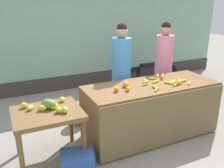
# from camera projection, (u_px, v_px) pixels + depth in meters

# --- Properties ---
(ground_plane) EXTENTS (24.00, 24.00, 0.00)m
(ground_plane) POSITION_uv_depth(u_px,v_px,m) (129.00, 139.00, 3.99)
(ground_plane) COLOR gray
(market_wall_back) EXTENTS (9.05, 0.23, 3.14)m
(market_wall_back) POSITION_uv_depth(u_px,v_px,m) (73.00, 28.00, 5.97)
(market_wall_back) COLOR #8CB299
(market_wall_back) RESTS_ON ground
(fruit_stall_counter) EXTENTS (2.18, 0.86, 0.90)m
(fruit_stall_counter) POSITION_uv_depth(u_px,v_px,m) (151.00, 110.00, 3.99)
(fruit_stall_counter) COLOR brown
(fruit_stall_counter) RESTS_ON ground
(side_table_wooden) EXTENTS (0.90, 0.76, 0.76)m
(side_table_wooden) POSITION_uv_depth(u_px,v_px,m) (48.00, 118.00, 3.26)
(side_table_wooden) COLOR brown
(side_table_wooden) RESTS_ON ground
(banana_bunch_pile) EXTENTS (0.77, 0.61, 0.07)m
(banana_bunch_pile) POSITION_uv_depth(u_px,v_px,m) (166.00, 82.00, 3.90)
(banana_bunch_pile) COLOR gold
(banana_bunch_pile) RESTS_ON fruit_stall_counter
(orange_pile) EXTENTS (0.31, 0.27, 0.09)m
(orange_pile) POSITION_uv_depth(u_px,v_px,m) (124.00, 86.00, 3.66)
(orange_pile) COLOR orange
(orange_pile) RESTS_ON fruit_stall_counter
(mango_papaya_pile) EXTENTS (0.63, 0.50, 0.14)m
(mango_papaya_pile) POSITION_uv_depth(u_px,v_px,m) (49.00, 105.00, 3.28)
(mango_papaya_pile) COLOR gold
(mango_papaya_pile) RESTS_ON side_table_wooden
(vendor_woman_blue_shirt) EXTENTS (0.34, 0.34, 1.81)m
(vendor_woman_blue_shirt) POSITION_uv_depth(u_px,v_px,m) (121.00, 74.00, 4.34)
(vendor_woman_blue_shirt) COLOR #33333D
(vendor_woman_blue_shirt) RESTS_ON ground
(vendor_woman_pink_shirt) EXTENTS (0.34, 0.34, 1.79)m
(vendor_woman_pink_shirt) POSITION_uv_depth(u_px,v_px,m) (163.00, 67.00, 4.82)
(vendor_woman_pink_shirt) COLOR #33333D
(vendor_woman_pink_shirt) RESTS_ON ground
(parked_motorcycle) EXTENTS (1.60, 0.18, 0.88)m
(parked_motorcycle) POSITION_uv_depth(u_px,v_px,m) (152.00, 75.00, 6.07)
(parked_motorcycle) COLOR black
(parked_motorcycle) RESTS_ON ground
(produce_crate) EXTENTS (0.50, 0.42, 0.26)m
(produce_crate) POSITION_uv_depth(u_px,v_px,m) (77.00, 161.00, 3.23)
(produce_crate) COLOR #3359A5
(produce_crate) RESTS_ON ground
(produce_sack) EXTENTS (0.42, 0.38, 0.45)m
(produce_sack) POSITION_uv_depth(u_px,v_px,m) (79.00, 113.00, 4.40)
(produce_sack) COLOR tan
(produce_sack) RESTS_ON ground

